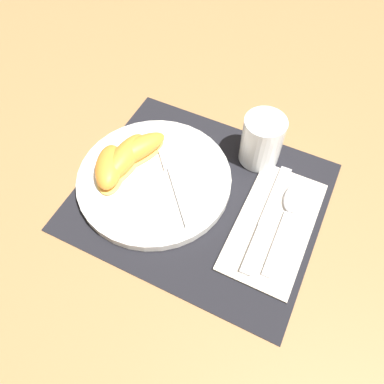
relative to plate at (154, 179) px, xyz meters
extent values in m
plane|color=#A37547|center=(0.08, 0.01, -0.01)|extent=(3.00, 3.00, 0.00)
cube|color=black|center=(0.08, 0.01, -0.01)|extent=(0.40, 0.34, 0.00)
cylinder|color=white|center=(0.00, 0.00, 0.00)|extent=(0.26, 0.26, 0.02)
cylinder|color=silver|center=(0.14, 0.13, 0.04)|extent=(0.07, 0.07, 0.09)
cylinder|color=orange|center=(0.14, 0.13, 0.01)|extent=(0.06, 0.06, 0.04)
cube|color=silver|center=(0.22, 0.01, -0.01)|extent=(0.12, 0.23, 0.00)
cube|color=silver|center=(0.20, -0.05, 0.00)|extent=(0.02, 0.09, 0.01)
cube|color=silver|center=(0.20, 0.06, 0.00)|extent=(0.02, 0.13, 0.01)
cube|color=silver|center=(0.23, -0.02, 0.00)|extent=(0.02, 0.12, 0.01)
ellipsoid|color=silver|center=(0.23, 0.07, 0.00)|extent=(0.04, 0.06, 0.01)
cube|color=silver|center=(0.06, -0.02, 0.01)|extent=(0.09, 0.10, 0.00)
cube|color=silver|center=(0.00, 0.05, 0.01)|extent=(0.07, 0.07, 0.00)
ellipsoid|color=#F7C656|center=(-0.05, 0.02, 0.01)|extent=(0.10, 0.14, 0.01)
ellipsoid|color=orange|center=(-0.05, 0.02, 0.03)|extent=(0.10, 0.13, 0.04)
ellipsoid|color=#F7C656|center=(-0.06, 0.00, 0.01)|extent=(0.05, 0.12, 0.01)
ellipsoid|color=orange|center=(-0.06, 0.00, 0.03)|extent=(0.04, 0.11, 0.04)
ellipsoid|color=#F7C656|center=(-0.07, -0.03, 0.01)|extent=(0.09, 0.11, 0.01)
ellipsoid|color=orange|center=(-0.07, -0.03, 0.03)|extent=(0.08, 0.10, 0.04)
camera|label=1|loc=(0.22, -0.31, 0.53)|focal=35.00mm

